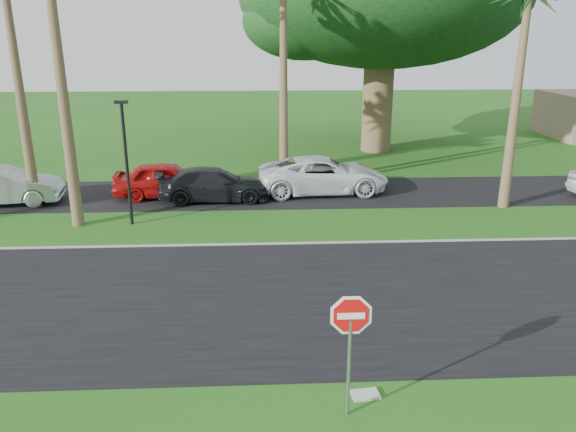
% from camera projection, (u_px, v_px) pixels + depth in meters
% --- Properties ---
extents(ground, '(120.00, 120.00, 0.00)m').
position_uv_depth(ground, '(308.00, 334.00, 13.51)').
color(ground, '#1E5114').
rests_on(ground, ground).
extents(road, '(120.00, 8.00, 0.02)m').
position_uv_depth(road, '(302.00, 297.00, 15.41)').
color(road, black).
rests_on(road, ground).
extents(parking_strip, '(120.00, 5.00, 0.02)m').
position_uv_depth(parking_strip, '(285.00, 193.00, 25.38)').
color(parking_strip, black).
rests_on(parking_strip, ground).
extents(curb, '(120.00, 0.12, 0.06)m').
position_uv_depth(curb, '(293.00, 243.00, 19.25)').
color(curb, gray).
rests_on(curb, ground).
extents(stop_sign_near, '(1.05, 0.07, 2.62)m').
position_uv_depth(stop_sign_near, '(350.00, 331.00, 10.14)').
color(stop_sign_near, gray).
rests_on(stop_sign_near, ground).
extents(streetlight_right, '(0.45, 0.25, 4.64)m').
position_uv_depth(streetlight_right, '(126.00, 155.00, 20.48)').
color(streetlight_right, black).
rests_on(streetlight_right, ground).
extents(car_silver, '(5.00, 2.32, 1.59)m').
position_uv_depth(car_silver, '(2.00, 186.00, 23.46)').
color(car_silver, '#A2A4A8').
rests_on(car_silver, ground).
extents(car_red, '(4.65, 2.07, 1.55)m').
position_uv_depth(car_red, '(167.00, 180.00, 24.55)').
color(car_red, '#A70D0D').
rests_on(car_red, ground).
extents(car_dark, '(4.86, 2.11, 1.39)m').
position_uv_depth(car_dark, '(214.00, 185.00, 24.09)').
color(car_dark, black).
rests_on(car_dark, ground).
extents(car_minivan, '(5.94, 2.98, 1.61)m').
position_uv_depth(car_minivan, '(323.00, 175.00, 25.25)').
color(car_minivan, white).
rests_on(car_minivan, ground).
extents(utility_slab, '(0.59, 0.41, 0.06)m').
position_uv_depth(utility_slab, '(365.00, 395.00, 11.20)').
color(utility_slab, '#A7A8A0').
rests_on(utility_slab, ground).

